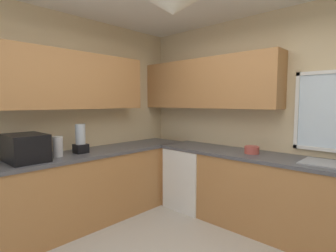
% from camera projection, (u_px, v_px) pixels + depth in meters
% --- Properties ---
extents(room_shell, '(4.04, 3.81, 2.72)m').
position_uv_depth(room_shell, '(179.00, 76.00, 2.56)').
color(room_shell, beige).
rests_on(room_shell, ground_plane).
extents(counter_run_left, '(0.65, 3.42, 0.91)m').
position_uv_depth(counter_run_left, '(73.00, 191.00, 3.19)').
color(counter_run_left, '#AD7542').
rests_on(counter_run_left, ground_plane).
extents(counter_run_back, '(3.13, 0.65, 0.91)m').
position_uv_depth(counter_run_back, '(275.00, 195.00, 3.04)').
color(counter_run_back, '#AD7542').
rests_on(counter_run_back, ground_plane).
extents(dishwasher, '(0.60, 0.60, 0.86)m').
position_uv_depth(dishwasher, '(192.00, 178.00, 3.83)').
color(dishwasher, white).
rests_on(dishwasher, ground_plane).
extents(microwave, '(0.48, 0.36, 0.29)m').
position_uv_depth(microwave, '(25.00, 148.00, 2.76)').
color(microwave, black).
rests_on(microwave, counter_run_left).
extents(kettle, '(0.11, 0.11, 0.24)m').
position_uv_depth(kettle, '(58.00, 147.00, 3.00)').
color(kettle, '#B7B7BC').
rests_on(kettle, counter_run_left).
extents(bowl, '(0.17, 0.17, 0.09)m').
position_uv_depth(bowl, '(252.00, 150.00, 3.19)').
color(bowl, '#B74C42').
rests_on(bowl, counter_run_back).
extents(blender_appliance, '(0.15, 0.15, 0.36)m').
position_uv_depth(blender_appliance, '(81.00, 140.00, 3.22)').
color(blender_appliance, black).
rests_on(blender_appliance, counter_run_left).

